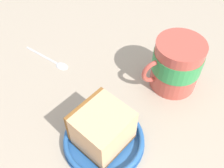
% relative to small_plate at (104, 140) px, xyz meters
% --- Properties ---
extents(ground_plane, '(1.35, 1.35, 0.03)m').
position_rel_small_plate_xyz_m(ground_plane, '(0.04, -0.01, -0.02)').
color(ground_plane, tan).
extents(small_plate, '(0.14, 0.14, 0.02)m').
position_rel_small_plate_xyz_m(small_plate, '(0.00, 0.00, 0.00)').
color(small_plate, '#26599E').
rests_on(small_plate, ground_plane).
extents(cake_slice, '(0.10, 0.11, 0.07)m').
position_rel_small_plate_xyz_m(cake_slice, '(0.00, 0.00, 0.04)').
color(cake_slice, brown).
rests_on(cake_slice, small_plate).
extents(tea_mug, '(0.09, 0.12, 0.10)m').
position_rel_small_plate_xyz_m(tea_mug, '(0.06, -0.18, 0.05)').
color(tea_mug, '#BF4C3F').
rests_on(tea_mug, ground_plane).
extents(teaspoon, '(0.11, 0.07, 0.01)m').
position_rel_small_plate_xyz_m(teaspoon, '(0.22, 0.02, -0.01)').
color(teaspoon, silver).
rests_on(teaspoon, ground_plane).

